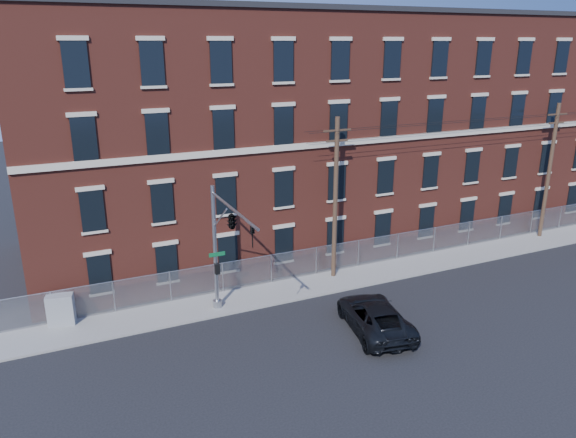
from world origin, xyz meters
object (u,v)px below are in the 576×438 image
(pickup_truck, at_px, (375,316))
(utility_cabinet, at_px, (61,310))
(utility_pole_near, at_px, (335,196))
(traffic_signal_mast, at_px, (228,230))

(pickup_truck, xyz_separation_m, utility_cabinet, (-14.66, 7.15, 0.15))
(utility_pole_near, bearing_deg, utility_cabinet, 178.57)
(traffic_signal_mast, distance_m, utility_cabinet, 9.92)
(traffic_signal_mast, height_order, utility_pole_near, utility_pole_near)
(utility_cabinet, bearing_deg, pickup_truck, -13.66)
(utility_pole_near, relative_size, pickup_truck, 1.74)
(utility_pole_near, xyz_separation_m, utility_cabinet, (-16.01, 0.40, -4.39))
(utility_pole_near, height_order, utility_cabinet, utility_pole_near)
(utility_pole_near, xyz_separation_m, pickup_truck, (-1.34, -6.75, -4.54))
(traffic_signal_mast, bearing_deg, pickup_truck, -26.62)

